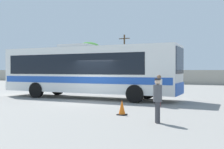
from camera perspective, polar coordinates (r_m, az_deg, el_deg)
ground_plane at (r=25.21m, az=6.68°, el=-3.37°), size 300.00×300.00×0.00m
perimeter_wall at (r=37.70m, az=13.15°, el=-0.53°), size 80.00×0.30×1.90m
coach_bus_white_blue at (r=18.39m, az=-5.41°, el=1.08°), size 12.23×2.96×3.62m
attendant_by_bus_door at (r=14.28m, az=9.79°, el=-2.93°), size 0.35×0.35×1.64m
passenger_waiting_on_apron at (r=9.82m, az=9.51°, el=-4.78°), size 0.44×0.44×1.59m
parked_car_leftmost_red at (r=41.29m, az=-8.42°, el=-0.63°), size 4.36×2.18×1.48m
parked_car_second_dark_blue at (r=37.45m, az=-0.85°, el=-0.82°), size 4.10×2.13×1.41m
utility_pole_near at (r=42.89m, az=2.60°, el=3.61°), size 1.80×0.24×7.46m
roadside_tree_left at (r=47.44m, az=-4.87°, el=3.92°), size 5.61×5.61×6.77m
roadside_tree_midleft at (r=43.37m, az=7.81°, el=4.29°), size 3.84×3.84×6.10m
traffic_cone_on_apron at (r=11.49m, az=2.10°, el=-6.94°), size 0.36×0.36×0.64m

